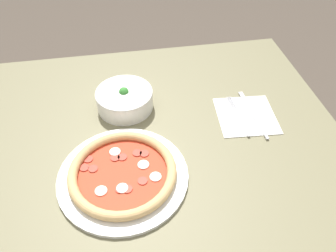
% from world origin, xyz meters
% --- Properties ---
extents(dining_table, '(1.30, 1.03, 0.73)m').
position_xyz_m(dining_table, '(0.00, 0.00, 0.64)').
color(dining_table, '#706B4C').
rests_on(dining_table, ground_plane).
extents(pizza, '(0.35, 0.35, 0.04)m').
position_xyz_m(pizza, '(-0.03, -0.11, 0.74)').
color(pizza, white).
rests_on(pizza, dining_table).
extents(bowl, '(0.18, 0.18, 0.08)m').
position_xyz_m(bowl, '(-0.00, 0.18, 0.77)').
color(bowl, white).
rests_on(bowl, dining_table).
extents(napkin, '(0.20, 0.20, 0.00)m').
position_xyz_m(napkin, '(0.38, 0.07, 0.73)').
color(napkin, white).
rests_on(napkin, dining_table).
extents(fork, '(0.02, 0.19, 0.00)m').
position_xyz_m(fork, '(0.35, 0.07, 0.73)').
color(fork, silver).
rests_on(fork, napkin).
extents(knife, '(0.02, 0.23, 0.01)m').
position_xyz_m(knife, '(0.40, 0.06, 0.73)').
color(knife, silver).
rests_on(knife, napkin).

